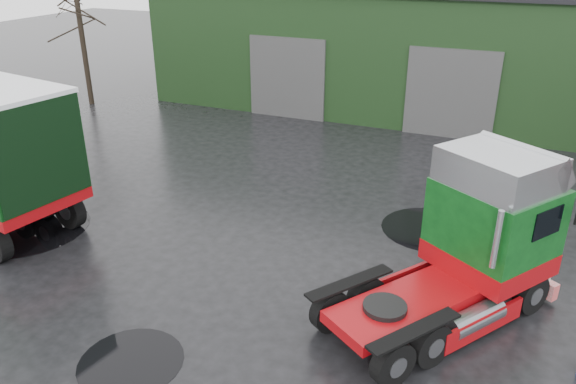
% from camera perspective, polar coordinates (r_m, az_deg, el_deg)
% --- Properties ---
extents(ground, '(100.00, 100.00, 0.00)m').
position_cam_1_polar(ground, '(15.18, -0.32, -8.97)').
color(ground, black).
extents(warehouse, '(32.40, 12.40, 6.30)m').
position_cam_1_polar(warehouse, '(32.20, 18.06, 13.88)').
color(warehouse, black).
rests_on(warehouse, ground).
extents(hero_tractor, '(5.83, 6.87, 4.00)m').
position_cam_1_polar(hero_tractor, '(13.14, 15.20, -5.43)').
color(hero_tractor, '#0B4213').
rests_on(hero_tractor, ground).
extents(tree_left, '(4.40, 4.40, 8.50)m').
position_cam_1_polar(tree_left, '(32.62, -20.35, 15.66)').
color(tree_left, black).
rests_on(tree_left, ground).
extents(puddle_0, '(2.27, 2.27, 0.01)m').
position_cam_1_polar(puddle_0, '(13.09, -15.66, -16.27)').
color(puddle_0, black).
rests_on(puddle_0, ground).
extents(puddle_1, '(3.02, 3.02, 0.01)m').
position_cam_1_polar(puddle_1, '(18.27, 14.19, -3.63)').
color(puddle_1, black).
rests_on(puddle_1, ground).
extents(puddle_2, '(3.92, 3.92, 0.01)m').
position_cam_1_polar(puddle_2, '(19.61, -25.11, -3.31)').
color(puddle_2, black).
rests_on(puddle_2, ground).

